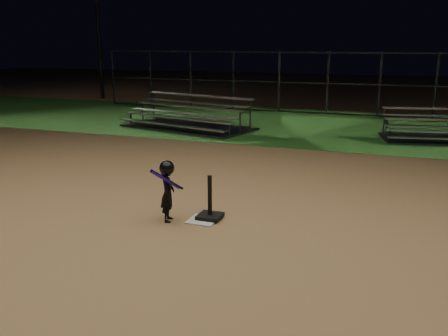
# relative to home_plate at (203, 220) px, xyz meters

# --- Properties ---
(ground) EXTENTS (80.00, 80.00, 0.00)m
(ground) POSITION_rel_home_plate_xyz_m (0.00, 0.00, -0.01)
(ground) COLOR #997245
(ground) RESTS_ON ground
(grass_strip) EXTENTS (60.00, 8.00, 0.01)m
(grass_strip) POSITION_rel_home_plate_xyz_m (0.00, 10.00, -0.01)
(grass_strip) COLOR #22561C
(grass_strip) RESTS_ON ground
(home_plate) EXTENTS (0.45, 0.45, 0.02)m
(home_plate) POSITION_rel_home_plate_xyz_m (0.00, 0.00, 0.00)
(home_plate) COLOR beige
(home_plate) RESTS_ON ground
(batting_tee) EXTENTS (0.38, 0.38, 0.72)m
(batting_tee) POSITION_rel_home_plate_xyz_m (0.08, 0.12, 0.14)
(batting_tee) COLOR black
(batting_tee) RESTS_ON home_plate
(child_batter) EXTENTS (0.42, 0.61, 1.01)m
(child_batter) POSITION_rel_home_plate_xyz_m (-0.53, -0.18, 0.53)
(child_batter) COLOR black
(child_batter) RESTS_ON ground
(bleacher_left) EXTENTS (4.78, 3.16, 1.07)m
(bleacher_left) POSITION_rel_home_plate_xyz_m (-3.91, 8.00, 0.21)
(bleacher_left) COLOR silver
(bleacher_left) RESTS_ON ground
(bleacher_right) EXTENTS (3.96, 2.48, 0.90)m
(bleacher_right) POSITION_rel_home_plate_xyz_m (4.24, 8.66, 0.17)
(bleacher_right) COLOR #BCBCC1
(bleacher_right) RESTS_ON ground
(backstop_fence) EXTENTS (20.08, 0.08, 2.50)m
(backstop_fence) POSITION_rel_home_plate_xyz_m (0.00, 13.00, 1.24)
(backstop_fence) COLOR #38383D
(backstop_fence) RESTS_ON ground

